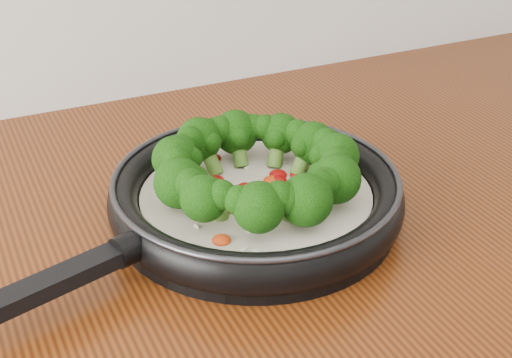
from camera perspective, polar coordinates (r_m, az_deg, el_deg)
name	(u,v)px	position (r m, az deg, el deg)	size (l,w,h in m)	color
skillet	(255,190)	(0.80, -0.11, -0.85)	(0.53, 0.40, 0.09)	black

